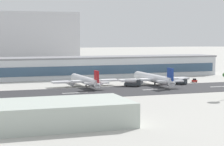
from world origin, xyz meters
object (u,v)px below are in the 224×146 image
Objects in this scene: terminal_building at (97,67)px; airliner_red_tail_gate_0 at (86,81)px; service_box_truck_2 at (181,81)px; distant_hotel_block at (15,38)px; service_fuel_truck_1 at (133,83)px; service_baggage_tug_0 at (194,81)px; airliner_navy_tail_gate_1 at (155,79)px; foreground_hangar at (63,113)px.

terminal_building reaches higher than airliner_red_tail_gate_0.
airliner_red_tail_gate_0 is 51.55m from service_box_truck_2.
distant_hotel_block is at bearing 2.07° from airliner_red_tail_gate_0.
terminal_building is 25.30× the size of service_box_truck_2.
service_baggage_tug_0 is at bearing 38.76° from service_fuel_truck_1.
airliner_navy_tail_gate_1 is 14.73m from service_box_truck_2.
airliner_navy_tail_gate_1 is at bearing -140.63° from service_baggage_tug_0.
airliner_navy_tail_gate_1 is at bearing -75.13° from distant_hotel_block.
distant_hotel_block reaches higher than airliner_red_tail_gate_0.
service_baggage_tug_0 is (62.93, -1.05, -1.97)m from airliner_red_tail_gate_0.
service_box_truck_2 is (-12.07, -7.23, 0.74)m from service_baggage_tug_0.
terminal_building is at bearing 69.19° from foreground_hangar.
service_fuel_truck_1 reaches higher than service_box_truck_2.
airliner_navy_tail_gate_1 is 14.54m from service_fuel_truck_1.
airliner_red_tail_gate_0 is 97.94m from foreground_hangar.
service_fuel_truck_1 is at bearing -87.37° from terminal_building.
airliner_navy_tail_gate_1 is 26.79m from service_baggage_tug_0.
terminal_building is 50.62m from airliner_red_tail_gate_0.
distant_hotel_block is 2.47× the size of airliner_red_tail_gate_0.
distant_hotel_block reaches higher than service_baggage_tug_0.
service_baggage_tug_0 is (77.44, -188.19, -22.48)m from distant_hotel_block.
foreground_hangar reaches higher than service_baggage_tug_0.
service_box_truck_2 is 118.54m from foreground_hangar.
terminal_building is 54.22m from airliner_navy_tail_gate_1.
service_box_truck_2 is at bearing -60.53° from terminal_building.
distant_hotel_block is at bearing 128.77° from service_fuel_truck_1.
terminal_building is at bearing 17.29° from airliner_navy_tail_gate_1.
airliner_navy_tail_gate_1 is at bearing -100.37° from airliner_red_tail_gate_0.
foreground_hangar is (-32.73, -92.31, 0.59)m from airliner_red_tail_gate_0.
terminal_building reaches higher than foreground_hangar.
distant_hotel_block reaches higher than terminal_building.
terminal_building is 62.97m from service_box_truck_2.
airliner_red_tail_gate_0 is at bearing -113.29° from terminal_building.
airliner_red_tail_gate_0 is 24.14m from service_fuel_truck_1.
terminal_building is 3.23× the size of airliner_navy_tail_gate_1.
distant_hotel_block is 200.45m from service_fuel_truck_1.
service_box_truck_2 is at bearing -118.50° from service_baggage_tug_0.
terminal_building reaches higher than service_box_truck_2.
service_fuel_truck_1 is (2.53, -55.07, -4.50)m from terminal_building.
terminal_building is at bearing -76.24° from distant_hotel_block.
distant_hotel_block is 204.74m from service_baggage_tug_0.
airliner_red_tail_gate_0 is (14.51, -187.14, -20.51)m from distant_hotel_block.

